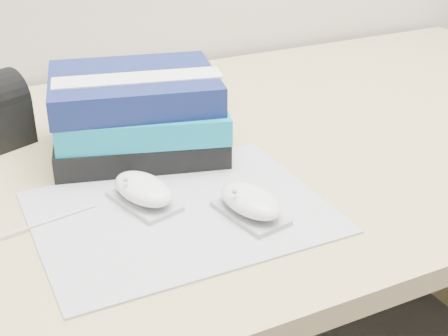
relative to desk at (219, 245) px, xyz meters
name	(u,v)px	position (x,y,z in m)	size (l,w,h in m)	color
desk	(219,245)	(0.00, 0.00, 0.00)	(1.60, 0.80, 0.73)	tan
mousepad	(181,212)	(-0.16, -0.23, 0.24)	(0.36, 0.28, 0.00)	#94949C
mouse_rear	(143,191)	(-0.20, -0.19, 0.26)	(0.08, 0.11, 0.04)	#B0B0B2
mouse_front	(250,203)	(-0.09, -0.28, 0.26)	(0.07, 0.11, 0.04)	#9F9FA1
usb_cable	(5,235)	(-0.37, -0.19, 0.24)	(0.00, 0.00, 0.23)	silver
book_stack	(138,113)	(-0.15, -0.03, 0.29)	(0.29, 0.26, 0.12)	black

